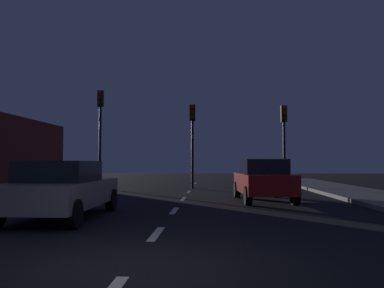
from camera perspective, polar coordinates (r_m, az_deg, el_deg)
ground_plane at (r=12.49m, az=-2.30°, el=-9.25°), size 80.00×80.00×0.00m
lane_stripe_second at (r=8.16m, az=-5.14°, el=-12.73°), size 0.16×1.60×0.01m
lane_stripe_third at (r=11.90m, az=-2.57°, el=-9.56°), size 0.16×1.60×0.01m
lane_stripe_fourth at (r=15.66m, az=-1.24°, el=-7.90°), size 0.16×1.60×0.01m
lane_stripe_fifth at (r=19.44m, az=-0.44°, el=-6.88°), size 0.16×1.60×0.01m
lane_stripe_sixth at (r=23.23m, az=0.10°, el=-6.20°), size 0.16×1.60×0.01m
lane_stripe_seventh at (r=27.02m, az=0.49°, el=-5.70°), size 0.16×1.60×0.01m
traffic_signal_left at (r=22.66m, az=-13.08°, el=3.36°), size 0.32×0.38×5.45m
traffic_signal_center at (r=21.77m, az=0.06°, el=2.13°), size 0.32×0.38×4.62m
traffic_signal_right at (r=22.10m, az=13.13°, el=1.99°), size 0.32×0.38×4.54m
car_stopped_ahead at (r=14.97m, az=10.22°, el=-5.10°), size 2.00×4.18×1.55m
car_adjacent_lane at (r=10.75m, az=-18.22°, el=-6.15°), size 2.00×4.43×1.47m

